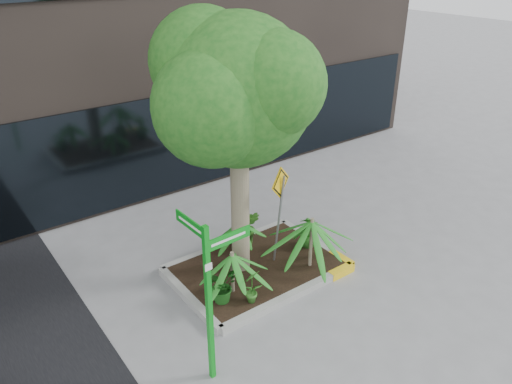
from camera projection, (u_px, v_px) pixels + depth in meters
ground at (258, 282)px, 9.88m from camera, size 80.00×80.00×0.00m
planter at (259, 267)px, 10.15m from camera, size 3.35×2.36×0.15m
tree at (238, 91)px, 8.51m from camera, size 3.43×3.04×5.14m
palm_front at (312, 222)px, 9.70m from camera, size 1.22×1.22×1.36m
palm_left at (232, 255)px, 9.03m from camera, size 0.97×0.97×1.08m
palm_back at (239, 223)px, 10.37m from camera, size 0.79×0.79×0.87m
shrub_a at (222, 286)px, 9.01m from camera, size 0.75×0.75×0.64m
shrub_b at (309, 231)px, 10.65m from camera, size 0.56×0.56×0.71m
shrub_c at (252, 286)px, 8.97m from camera, size 0.45×0.45×0.68m
shrub_d at (249, 227)px, 10.68m from camera, size 0.65×0.65×0.83m
street_sign_post at (209, 286)px, 7.06m from camera, size 0.80×0.79×2.69m
cattle_sign at (280, 199)px, 9.61m from camera, size 0.61×0.27×2.13m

